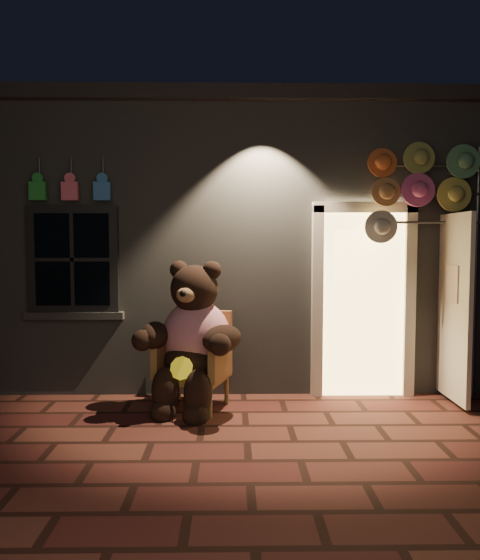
{
  "coord_description": "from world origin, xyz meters",
  "views": [
    {
      "loc": [
        -0.13,
        -4.65,
        1.75
      ],
      "look_at": [
        -0.05,
        1.0,
        1.35
      ],
      "focal_mm": 35.0,
      "sensor_mm": 36.0,
      "label": 1
    }
  ],
  "objects": [
    {
      "name": "ground",
      "position": [
        0.0,
        0.0,
        0.0
      ],
      "size": [
        60.0,
        60.0,
        0.0
      ],
      "primitive_type": "plane",
      "color": "brown",
      "rests_on": "ground"
    },
    {
      "name": "shop_building",
      "position": [
        0.0,
        3.99,
        1.74
      ],
      "size": [
        7.3,
        5.95,
        3.51
      ],
      "color": "slate",
      "rests_on": "ground"
    },
    {
      "name": "wicker_armchair",
      "position": [
        -0.51,
        1.06,
        0.5
      ],
      "size": [
        0.83,
        0.8,
        1.01
      ],
      "rotation": [
        0.0,
        0.0,
        -0.31
      ],
      "color": "#A78740",
      "rests_on": "ground"
    },
    {
      "name": "teddy_bear",
      "position": [
        -0.54,
        0.94,
        0.74
      ],
      "size": [
        1.12,
        1.03,
        1.61
      ],
      "rotation": [
        0.0,
        0.0,
        -0.31
      ],
      "color": "#BA1339",
      "rests_on": "ground"
    },
    {
      "name": "hat_rack",
      "position": [
        2.08,
        1.28,
        2.35
      ],
      "size": [
        1.59,
        0.22,
        2.81
      ],
      "color": "#59595E",
      "rests_on": "ground"
    }
  ]
}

